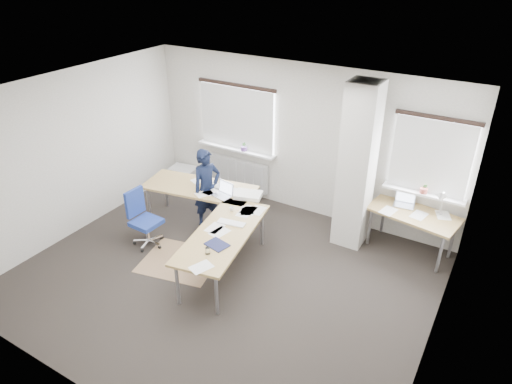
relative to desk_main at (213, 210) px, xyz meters
The scene contains 8 objects.
ground 1.12m from the desk_main, 45.94° to the right, with size 6.00×6.00×0.00m, color black.
room_shell 1.33m from the desk_main, 12.81° to the right, with size 6.04×5.04×2.82m.
floor_mat 0.98m from the desk_main, 107.94° to the right, with size 1.19×1.00×0.01m, color #9C7855.
white_crate 2.59m from the desk_main, 140.39° to the left, with size 0.55×0.39×0.33m, color white.
desk_main is the anchor object (origin of this frame).
desk_side 3.25m from the desk_main, 27.92° to the left, with size 1.50×0.93×1.22m.
task_chair 1.23m from the desk_main, 151.17° to the right, with size 0.54×0.53×0.99m.
person 0.70m from the desk_main, 133.79° to the left, with size 0.53×0.35×1.46m, color black.
Camera 1 is at (3.28, -4.54, 4.48)m, focal length 32.00 mm.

